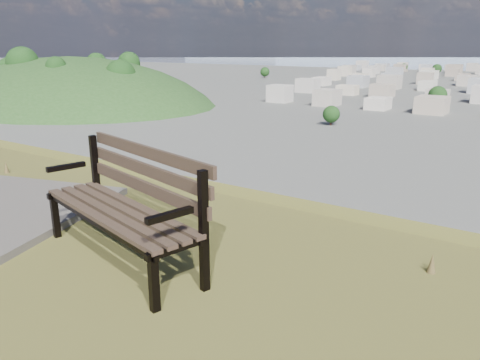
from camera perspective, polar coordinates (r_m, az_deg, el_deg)
The scene contains 2 objects.
park_bench at distance 4.39m, azimuth -13.52°, elevation -2.18°, with size 2.08×1.11×1.04m.
green_wooded_hill at distance 239.30m, azimuth -19.76°, elevation 8.84°, with size 168.44×134.75×84.22m.
Camera 1 is at (3.07, -0.84, 26.94)m, focal length 35.00 mm.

